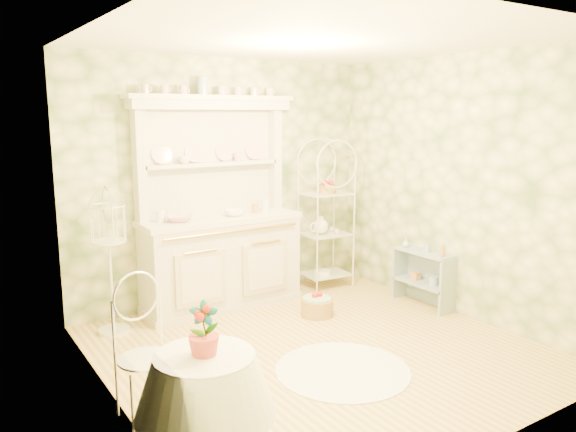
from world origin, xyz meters
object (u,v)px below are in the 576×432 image
kitchen_dresser (220,204)px  floor_basket (317,305)px  birdcage_stand (110,256)px  cafe_chair (147,362)px  round_table (206,411)px  side_shelf (423,280)px  bakers_rack (326,216)px

kitchen_dresser → floor_basket: 1.49m
birdcage_stand → floor_basket: birdcage_stand is taller
cafe_chair → round_table: bearing=-90.9°
kitchen_dresser → birdcage_stand: kitchen_dresser is taller
kitchen_dresser → round_table: size_ratio=3.20×
round_table → side_shelf: bearing=22.2°
round_table → birdcage_stand: 2.45m
kitchen_dresser → cafe_chair: kitchen_dresser is taller
cafe_chair → floor_basket: 2.42m
side_shelf → round_table: 3.51m
kitchen_dresser → floor_basket: size_ratio=6.13×
round_table → cafe_chair: cafe_chair is taller
kitchen_dresser → birdcage_stand: bearing=-175.2°
cafe_chair → birdcage_stand: birdcage_stand is taller
cafe_chair → bakers_rack: bearing=22.0°
round_table → floor_basket: round_table is taller
side_shelf → birdcage_stand: size_ratio=0.43×
round_table → cafe_chair: 0.71m
round_table → floor_basket: size_ratio=1.92×
cafe_chair → birdcage_stand: bearing=71.6°
kitchen_dresser → cafe_chair: bearing=-129.1°
cafe_chair → kitchen_dresser: bearing=41.0°
bakers_rack → birdcage_stand: (-2.63, -0.08, -0.11)m
bakers_rack → cafe_chair: size_ratio=2.07×
birdcage_stand → floor_basket: bearing=-20.4°
kitchen_dresser → floor_basket: kitchen_dresser is taller
kitchen_dresser → round_table: (-1.37, -2.52, -0.79)m
kitchen_dresser → bakers_rack: 1.43m
bakers_rack → birdcage_stand: 2.63m
bakers_rack → round_table: (-2.78, -2.49, -0.52)m
bakers_rack → cafe_chair: 3.43m
bakers_rack → side_shelf: bakers_rack is taller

